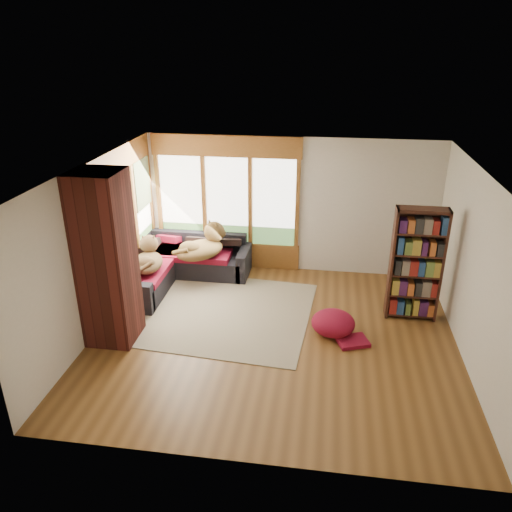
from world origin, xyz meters
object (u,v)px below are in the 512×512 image
(pouf, at_px, (333,322))
(dog_brindle, at_px, (147,253))
(brick_chimney, at_px, (106,260))
(area_rug, at_px, (207,310))
(dog_tan, at_px, (203,241))
(bookshelf, at_px, (416,265))
(sectional_sofa, at_px, (181,265))

(pouf, distance_m, dog_brindle, 3.42)
(brick_chimney, relative_size, area_rug, 0.76)
(dog_tan, relative_size, dog_brindle, 1.21)
(pouf, distance_m, dog_tan, 2.90)
(dog_tan, bearing_deg, dog_brindle, 167.40)
(dog_tan, bearing_deg, bookshelf, -60.97)
(bookshelf, bearing_deg, area_rug, -174.94)
(pouf, bearing_deg, brick_chimney, -169.92)
(brick_chimney, height_order, bookshelf, brick_chimney)
(bookshelf, distance_m, dog_tan, 3.74)
(brick_chimney, bearing_deg, dog_brindle, 88.24)
(sectional_sofa, bearing_deg, area_rug, -59.05)
(brick_chimney, xyz_separation_m, dog_tan, (0.89, 2.08, -0.49))
(bookshelf, height_order, dog_brindle, bookshelf)
(dog_brindle, bearing_deg, area_rug, -123.80)
(dog_tan, xyz_separation_m, dog_brindle, (-0.84, -0.61, -0.04))
(sectional_sofa, height_order, area_rug, sectional_sofa)
(area_rug, height_order, dog_brindle, dog_brindle)
(dog_tan, bearing_deg, pouf, -80.50)
(sectional_sofa, relative_size, pouf, 3.26)
(sectional_sofa, xyz_separation_m, dog_brindle, (-0.40, -0.58, 0.47))
(bookshelf, bearing_deg, pouf, -150.73)
(bookshelf, bearing_deg, sectional_sofa, 169.42)
(sectional_sofa, xyz_separation_m, area_rug, (0.74, -1.06, -0.30))
(area_rug, xyz_separation_m, dog_tan, (-0.30, 1.10, 0.81))
(bookshelf, height_order, dog_tan, bookshelf)
(brick_chimney, bearing_deg, sectional_sofa, 77.71)
(dog_brindle, bearing_deg, brick_chimney, 167.33)
(dog_brindle, bearing_deg, pouf, -116.11)
(brick_chimney, xyz_separation_m, dog_brindle, (0.05, 1.47, -0.53))
(brick_chimney, height_order, sectional_sofa, brick_chimney)
(sectional_sofa, xyz_separation_m, pouf, (2.85, -1.46, -0.11))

